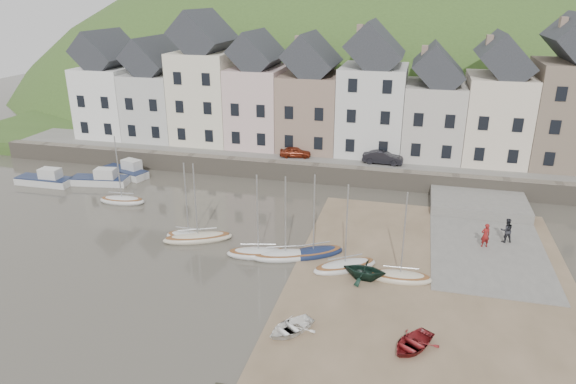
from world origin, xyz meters
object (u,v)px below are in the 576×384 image
(rowboat_green, at_px, (365,269))
(person_red, at_px, (485,235))
(rowboat_red, at_px, (412,343))
(car_left, at_px, (295,152))
(car_right, at_px, (383,157))
(sailboat_0, at_px, (122,200))
(rowboat_white, at_px, (290,328))
(person_dark, at_px, (507,230))

(rowboat_green, bearing_deg, person_red, 135.93)
(rowboat_red, height_order, person_red, person_red)
(car_left, height_order, car_right, car_right)
(sailboat_0, height_order, rowboat_green, sailboat_0)
(sailboat_0, bearing_deg, car_right, 29.11)
(rowboat_white, height_order, rowboat_red, rowboat_red)
(rowboat_red, relative_size, person_red, 1.61)
(sailboat_0, xyz_separation_m, car_right, (21.81, 12.14, 1.98))
(rowboat_red, distance_m, person_dark, 15.68)
(rowboat_red, bearing_deg, rowboat_green, 148.59)
(rowboat_green, relative_size, person_dark, 1.47)
(rowboat_red, distance_m, car_left, 29.52)
(rowboat_white, xyz_separation_m, car_right, (2.77, 26.83, 1.89))
(rowboat_white, relative_size, rowboat_green, 1.04)
(person_dark, bearing_deg, person_red, 22.78)
(car_right, bearing_deg, person_dark, -138.25)
(rowboat_green, xyz_separation_m, person_dark, (9.56, 7.91, 0.27))
(sailboat_0, xyz_separation_m, car_left, (12.89, 12.14, 1.88))
(rowboat_red, distance_m, car_right, 26.93)
(rowboat_white, xyz_separation_m, person_dark, (12.85, 14.56, 0.70))
(rowboat_white, bearing_deg, person_red, 86.67)
(car_right, bearing_deg, sailboat_0, 121.46)
(rowboat_green, height_order, person_dark, person_dark)
(rowboat_red, xyz_separation_m, person_red, (4.75, 13.12, 0.67))
(person_red, distance_m, person_dark, 2.00)
(person_red, bearing_deg, car_right, -77.90)
(rowboat_white, height_order, car_left, car_left)
(sailboat_0, distance_m, car_right, 25.04)
(car_left, bearing_deg, sailboat_0, 123.93)
(person_dark, bearing_deg, rowboat_red, 51.58)
(sailboat_0, distance_m, rowboat_red, 29.37)
(person_red, bearing_deg, person_dark, -162.75)
(person_red, relative_size, person_dark, 0.97)
(rowboat_green, relative_size, car_right, 0.70)
(rowboat_green, relative_size, person_red, 1.51)
(rowboat_green, distance_m, car_left, 22.33)
(car_left, distance_m, car_right, 8.92)
(sailboat_0, distance_m, person_red, 30.34)
(rowboat_red, xyz_separation_m, person_dark, (6.34, 14.33, 0.69))
(person_dark, bearing_deg, car_right, -65.17)
(sailboat_0, relative_size, person_red, 3.47)
(car_right, bearing_deg, car_left, 92.35)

